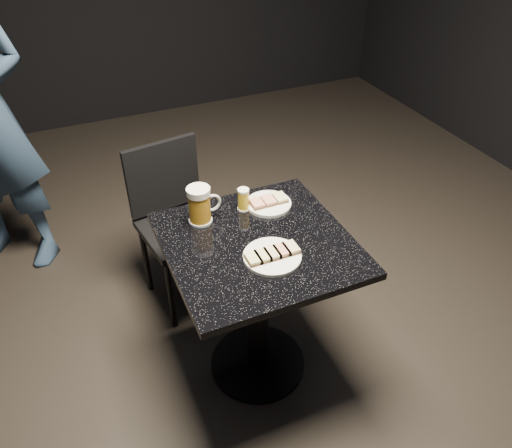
{
  "coord_description": "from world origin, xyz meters",
  "views": [
    {
      "loc": [
        -0.6,
        -1.37,
        1.96
      ],
      "look_at": [
        0.0,
        0.02,
        0.82
      ],
      "focal_mm": 35.0,
      "sensor_mm": 36.0,
      "label": 1
    }
  ],
  "objects_px": {
    "plate_small": "(269,204)",
    "plate_large": "(272,257)",
    "table": "(258,287)",
    "beer_mug": "(200,205)",
    "chair": "(176,216)",
    "beer_tumbler": "(243,199)"
  },
  "relations": [
    {
      "from": "plate_large",
      "to": "table",
      "type": "height_order",
      "value": "plate_large"
    },
    {
      "from": "table",
      "to": "plate_large",
      "type": "bearing_deg",
      "value": -85.64
    },
    {
      "from": "table",
      "to": "chair",
      "type": "distance_m",
      "value": 0.66
    },
    {
      "from": "plate_small",
      "to": "table",
      "type": "relative_size",
      "value": 0.26
    },
    {
      "from": "plate_small",
      "to": "beer_mug",
      "type": "xyz_separation_m",
      "value": [
        -0.3,
        0.01,
        0.07
      ]
    },
    {
      "from": "plate_small",
      "to": "beer_mug",
      "type": "bearing_deg",
      "value": 178.72
    },
    {
      "from": "table",
      "to": "chair",
      "type": "bearing_deg",
      "value": 104.93
    },
    {
      "from": "table",
      "to": "chair",
      "type": "relative_size",
      "value": 0.88
    },
    {
      "from": "table",
      "to": "beer_mug",
      "type": "height_order",
      "value": "beer_mug"
    },
    {
      "from": "plate_small",
      "to": "table",
      "type": "distance_m",
      "value": 0.35
    },
    {
      "from": "table",
      "to": "beer_tumbler",
      "type": "distance_m",
      "value": 0.37
    },
    {
      "from": "plate_small",
      "to": "beer_mug",
      "type": "distance_m",
      "value": 0.31
    },
    {
      "from": "plate_small",
      "to": "plate_large",
      "type": "bearing_deg",
      "value": -112.41
    },
    {
      "from": "chair",
      "to": "beer_tumbler",
      "type": "bearing_deg",
      "value": -64.1
    },
    {
      "from": "plate_large",
      "to": "plate_small",
      "type": "distance_m",
      "value": 0.34
    },
    {
      "from": "table",
      "to": "beer_tumbler",
      "type": "xyz_separation_m",
      "value": [
        0.03,
        0.22,
        0.29
      ]
    },
    {
      "from": "plate_large",
      "to": "beer_mug",
      "type": "relative_size",
      "value": 1.37
    },
    {
      "from": "plate_small",
      "to": "beer_mug",
      "type": "height_order",
      "value": "beer_mug"
    },
    {
      "from": "plate_large",
      "to": "table",
      "type": "xyz_separation_m",
      "value": [
        -0.01,
        0.11,
        -0.25
      ]
    },
    {
      "from": "table",
      "to": "beer_mug",
      "type": "relative_size",
      "value": 4.75
    },
    {
      "from": "beer_tumbler",
      "to": "chair",
      "type": "xyz_separation_m",
      "value": [
        -0.2,
        0.41,
        -0.3
      ]
    },
    {
      "from": "plate_small",
      "to": "chair",
      "type": "height_order",
      "value": "chair"
    }
  ]
}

